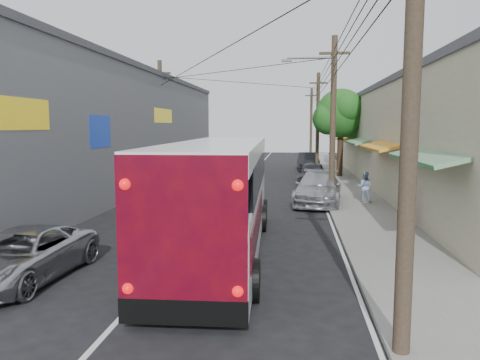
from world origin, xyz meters
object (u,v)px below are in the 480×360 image
object	(u,v)px
coach_bus	(221,195)
parked_suv	(318,188)
parked_car_far	(308,162)
pedestrian_far	(365,187)
jeepney	(22,255)
pedestrian_near	(408,206)
parked_car_mid	(312,174)

from	to	relation	value
coach_bus	parked_suv	size ratio (longest dim) A/B	2.19
parked_car_far	pedestrian_far	bearing A→B (deg)	-85.23
jeepney	parked_car_far	world-z (taller)	parked_car_far
coach_bus	pedestrian_far	size ratio (longest dim) A/B	7.85
pedestrian_near	pedestrian_far	xyz separation A→B (m)	(-0.75, 5.64, -0.02)
coach_bus	parked_car_far	bearing A→B (deg)	80.53
parked_car_far	pedestrian_near	world-z (taller)	pedestrian_near
parked_suv	parked_car_mid	bearing A→B (deg)	96.26
parked_suv	pedestrian_far	distance (m)	2.25
jeepney	parked_car_mid	size ratio (longest dim) A/B	1.06
jeepney	parked_suv	distance (m)	14.86
coach_bus	pedestrian_near	bearing A→B (deg)	27.88
pedestrian_near	pedestrian_far	distance (m)	5.69
parked_car_far	pedestrian_far	xyz separation A→B (m)	(2.25, -17.55, 0.08)
jeepney	parked_car_far	bearing A→B (deg)	78.24
pedestrian_near	coach_bus	bearing A→B (deg)	34.55
parked_car_far	pedestrian_near	size ratio (longest dim) A/B	3.10
coach_bus	parked_car_mid	world-z (taller)	coach_bus
jeepney	pedestrian_far	world-z (taller)	pedestrian_far
coach_bus	parked_car_far	world-z (taller)	coach_bus
parked_suv	pedestrian_near	world-z (taller)	pedestrian_near
parked_car_far	pedestrian_far	distance (m)	17.70
parked_suv	pedestrian_near	xyz separation A→B (m)	(3.00, -5.58, 0.11)
parked_suv	pedestrian_far	xyz separation A→B (m)	(2.25, 0.06, 0.09)
parked_suv	parked_car_mid	distance (m)	7.61
jeepney	pedestrian_near	world-z (taller)	pedestrian_near
coach_bus	jeepney	bearing A→B (deg)	-145.60
parked_car_mid	parked_car_far	size ratio (longest dim) A/B	0.90
parked_car_far	pedestrian_near	bearing A→B (deg)	-85.17
parked_suv	pedestrian_near	size ratio (longest dim) A/B	3.48
coach_bus	parked_car_far	xyz separation A→B (m)	(3.40, 26.91, -0.95)
jeepney	pedestrian_far	size ratio (longest dim) A/B	3.05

